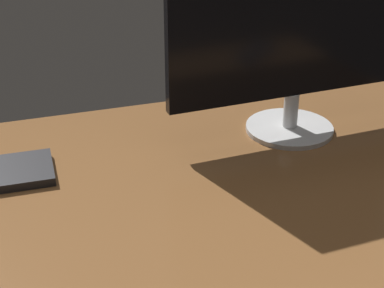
{
  "coord_description": "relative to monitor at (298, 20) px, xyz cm",
  "views": [
    {
      "loc": [
        -25.43,
        -91.13,
        63.0
      ],
      "look_at": [
        6.52,
        7.7,
        8.0
      ],
      "focal_mm": 56.69,
      "sensor_mm": 36.0,
      "label": 1
    }
  ],
  "objects": [
    {
      "name": "monitor",
      "position": [
        0.0,
        0.0,
        0.0
      ],
      "size": [
        57.37,
        19.52,
        46.39
      ],
      "rotation": [
        0.0,
        0.0,
        0.05
      ],
      "color": "silver",
      "rests_on": "desk"
    },
    {
      "name": "desk",
      "position": [
        -32.84,
        -18.0,
        -26.26
      ],
      "size": [
        140.0,
        84.0,
        2.0
      ],
      "primitive_type": "cube",
      "color": "brown",
      "rests_on": "ground"
    }
  ]
}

